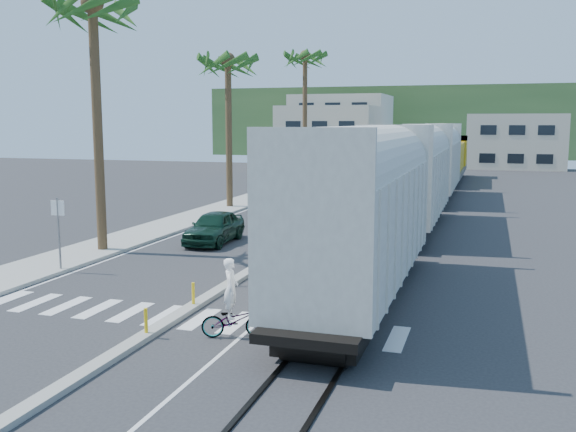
% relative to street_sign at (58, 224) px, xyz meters
% --- Properties ---
extents(ground, '(140.00, 140.00, 0.00)m').
position_rel_street_sign_xyz_m(ground, '(7.30, -2.00, -1.97)').
color(ground, '#28282B').
rests_on(ground, ground).
extents(sidewalk, '(3.00, 90.00, 0.15)m').
position_rel_street_sign_xyz_m(sidewalk, '(-1.20, 23.00, -1.90)').
color(sidewalk, gray).
rests_on(sidewalk, ground).
extents(rails, '(1.56, 100.00, 0.06)m').
position_rel_street_sign_xyz_m(rails, '(12.30, 26.00, -1.94)').
color(rails, black).
rests_on(rails, ground).
extents(median, '(0.45, 60.00, 0.85)m').
position_rel_street_sign_xyz_m(median, '(7.30, 17.96, -1.88)').
color(median, gray).
rests_on(median, ground).
extents(crosswalk, '(14.00, 2.20, 0.01)m').
position_rel_street_sign_xyz_m(crosswalk, '(7.30, -4.00, -1.97)').
color(crosswalk, silver).
rests_on(crosswalk, ground).
extents(lane_markings, '(9.42, 90.00, 0.01)m').
position_rel_street_sign_xyz_m(lane_markings, '(5.15, 23.00, -1.97)').
color(lane_markings, silver).
rests_on(lane_markings, ground).
extents(freight_train, '(3.00, 60.94, 5.85)m').
position_rel_street_sign_xyz_m(freight_train, '(12.30, 20.09, 0.93)').
color(freight_train, '#B6B3A7').
rests_on(freight_train, ground).
extents(palm_trees, '(3.50, 37.20, 13.75)m').
position_rel_street_sign_xyz_m(palm_trees, '(-0.80, 20.70, 8.84)').
color(palm_trees, brown).
rests_on(palm_trees, ground).
extents(street_sign, '(0.60, 0.08, 3.00)m').
position_rel_street_sign_xyz_m(street_sign, '(0.00, 0.00, 0.00)').
color(street_sign, slate).
rests_on(street_sign, ground).
extents(buildings, '(38.00, 27.00, 10.00)m').
position_rel_street_sign_xyz_m(buildings, '(0.89, 69.66, 2.39)').
color(buildings, beige).
rests_on(buildings, ground).
extents(hillside, '(80.00, 20.00, 12.00)m').
position_rel_street_sign_xyz_m(hillside, '(7.30, 98.00, 4.03)').
color(hillside, '#385628').
rests_on(hillside, ground).
extents(car_lead, '(2.24, 4.84, 1.60)m').
position_rel_street_sign_xyz_m(car_lead, '(3.33, 7.63, -1.17)').
color(car_lead, black).
rests_on(car_lead, ground).
extents(car_second, '(2.19, 5.22, 1.67)m').
position_rel_street_sign_xyz_m(car_second, '(4.42, 14.84, -1.14)').
color(car_second, black).
rests_on(car_second, ground).
extents(car_third, '(2.15, 4.82, 1.37)m').
position_rel_street_sign_xyz_m(car_third, '(3.74, 20.61, -1.29)').
color(car_third, black).
rests_on(car_third, ground).
extents(car_rear, '(3.26, 5.45, 1.39)m').
position_rel_street_sign_xyz_m(car_rear, '(4.16, 26.01, -1.27)').
color(car_rear, '#999B9E').
rests_on(car_rear, ground).
extents(cyclist, '(1.85, 2.28, 2.25)m').
position_rel_street_sign_xyz_m(cyclist, '(9.61, -5.21, -1.27)').
color(cyclist, '#9EA0A5').
rests_on(cyclist, ground).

